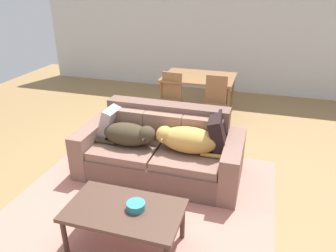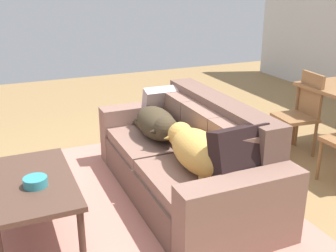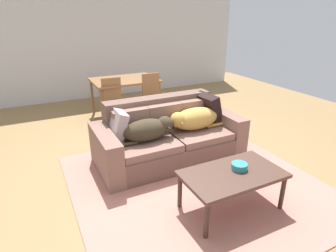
% 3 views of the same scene
% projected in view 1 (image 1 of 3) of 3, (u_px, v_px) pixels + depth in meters
% --- Properties ---
extents(ground_plane, '(10.00, 10.00, 0.00)m').
position_uv_depth(ground_plane, '(149.00, 177.00, 4.29)').
color(ground_plane, olive).
extents(back_partition, '(8.00, 0.12, 2.70)m').
position_uv_depth(back_partition, '(209.00, 30.00, 7.21)').
color(back_partition, silver).
rests_on(back_partition, ground).
extents(area_rug, '(2.99, 3.00, 0.01)m').
position_uv_depth(area_rug, '(140.00, 207.00, 3.71)').
color(area_rug, tan).
rests_on(area_rug, ground).
extents(couch, '(2.12, 0.99, 0.88)m').
position_uv_depth(couch, '(161.00, 150.00, 4.28)').
color(couch, brown).
rests_on(couch, ground).
extents(dog_on_left_cushion, '(0.82, 0.35, 0.30)m').
position_uv_depth(dog_on_left_cushion, '(130.00, 135.00, 4.12)').
color(dog_on_left_cushion, '#3E3222').
rests_on(dog_on_left_cushion, couch).
extents(dog_on_right_cushion, '(0.91, 0.36, 0.32)m').
position_uv_depth(dog_on_right_cushion, '(186.00, 139.00, 3.96)').
color(dog_on_right_cushion, gold).
rests_on(dog_on_right_cushion, couch).
extents(throw_pillow_by_left_arm, '(0.26, 0.43, 0.45)m').
position_uv_depth(throw_pillow_by_left_arm, '(111.00, 122.00, 4.39)').
color(throw_pillow_by_left_arm, '#B79E9D').
rests_on(throw_pillow_by_left_arm, couch).
extents(throw_pillow_by_right_arm, '(0.31, 0.49, 0.49)m').
position_uv_depth(throw_pillow_by_right_arm, '(219.00, 134.00, 4.00)').
color(throw_pillow_by_right_arm, black).
rests_on(throw_pillow_by_right_arm, couch).
extents(coffee_table, '(1.09, 0.63, 0.46)m').
position_uv_depth(coffee_table, '(124.00, 213.00, 3.01)').
color(coffee_table, '#4F3529').
rests_on(coffee_table, ground).
extents(bowl_on_coffee_table, '(0.17, 0.17, 0.07)m').
position_uv_depth(bowl_on_coffee_table, '(136.00, 206.00, 2.97)').
color(bowl_on_coffee_table, teal).
rests_on(bowl_on_coffee_table, coffee_table).
extents(dining_table, '(1.29, 0.93, 0.78)m').
position_uv_depth(dining_table, '(199.00, 80.00, 5.93)').
color(dining_table, '#8C603A').
rests_on(dining_table, ground).
extents(dining_chair_near_left, '(0.43, 0.43, 0.93)m').
position_uv_depth(dining_chair_near_left, '(170.00, 97.00, 5.67)').
color(dining_chair_near_left, '#8C603A').
rests_on(dining_chair_near_left, ground).
extents(dining_chair_near_right, '(0.40, 0.40, 0.94)m').
position_uv_depth(dining_chair_near_right, '(215.00, 102.00, 5.42)').
color(dining_chair_near_right, '#8C603A').
rests_on(dining_chair_near_right, ground).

